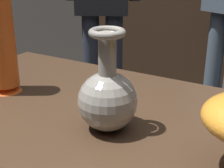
{
  "coord_description": "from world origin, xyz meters",
  "views": [
    {
      "loc": [
        0.37,
        -0.68,
        1.2
      ],
      "look_at": [
        0.01,
        -0.03,
        0.9
      ],
      "focal_mm": 54.3,
      "sensor_mm": 36.0,
      "label": 1
    }
  ],
  "objects": [
    {
      "name": "vase_centerpiece",
      "position": [
        0.01,
        -0.07,
        0.88
      ],
      "size": [
        0.14,
        0.14,
        0.24
      ],
      "color": "gray",
      "rests_on": "display_plinth"
    },
    {
      "name": "vase_right_accent",
      "position": [
        -0.36,
        -0.02,
        0.94
      ],
      "size": [
        0.09,
        0.09,
        0.28
      ],
      "color": "#E55B1E",
      "rests_on": "display_plinth"
    }
  ]
}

